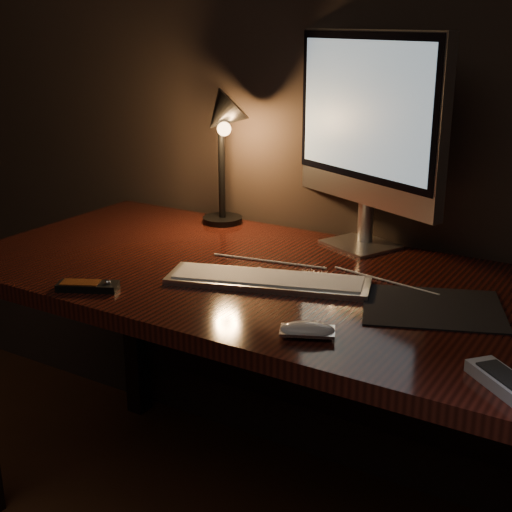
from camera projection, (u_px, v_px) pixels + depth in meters
The scene contains 9 objects.
desk at pixel (293, 316), 1.77m from camera, with size 1.60×0.75×0.75m.
monitor at pixel (365, 123), 1.79m from camera, with size 0.49×0.25×0.55m.
keyboard at pixel (268, 280), 1.63m from camera, with size 0.46×0.13×0.02m, color silver.
mousepad at pixel (433, 307), 1.49m from camera, with size 0.29×0.23×0.00m, color black.
mouse at pixel (307, 332), 1.35m from camera, with size 0.10×0.05×0.02m, color white.
media_remote at pixel (88, 286), 1.59m from camera, with size 0.14×0.10×0.03m.
papers at pixel (259, 279), 1.65m from camera, with size 0.13×0.09×0.01m, color white.
desk_lamp at pixel (222, 135), 1.99m from camera, with size 0.21×0.21×0.40m.
cable at pixel (323, 272), 1.70m from camera, with size 0.00×0.00×0.58m, color white.
Camera 1 is at (0.77, 0.48, 1.32)m, focal length 50.00 mm.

